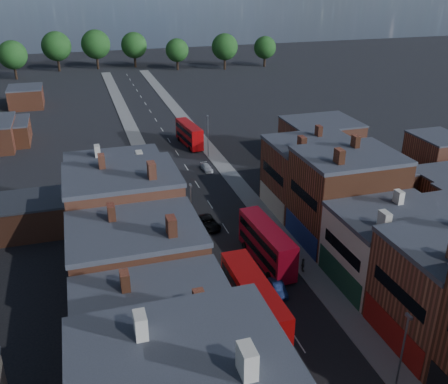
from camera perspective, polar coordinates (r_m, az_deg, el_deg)
pavement_west at (r=83.54m, az=-7.75°, el=0.91°), size 3.00×200.00×0.12m
pavement_east at (r=86.28m, az=0.78°, el=1.92°), size 3.00×200.00×0.12m
terrace_west at (r=37.18m, az=-6.41°, el=-20.98°), size 12.00×80.00×13.25m
lamp_post_1 at (r=44.76m, az=19.74°, el=-16.55°), size 0.25×0.70×8.12m
lamp_post_2 at (r=63.95m, az=-3.76°, el=-1.94°), size 0.25×0.70×8.12m
lamp_post_3 at (r=93.37m, az=-1.85°, el=6.71°), size 0.25×0.70×8.12m
bus_0 at (r=50.12m, az=3.41°, el=-12.59°), size 3.32×12.44×5.35m
bus_1 at (r=60.48m, az=4.89°, el=-5.85°), size 3.40×11.48×4.90m
bus_2 at (r=100.87m, az=-4.00°, el=6.64°), size 3.40×10.47×4.44m
car_1 at (r=56.40m, az=6.18°, el=-10.84°), size 1.50×3.74×1.21m
car_2 at (r=69.09m, az=-1.77°, el=-3.53°), size 2.82×5.10×1.35m
car_3 at (r=88.37m, az=-1.99°, el=2.80°), size 1.71×3.75×1.07m
ped_1 at (r=56.25m, az=-3.53°, el=-10.47°), size 0.83×0.57×1.55m
ped_3 at (r=59.97m, az=9.02°, el=-8.22°), size 0.69×1.10×1.74m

